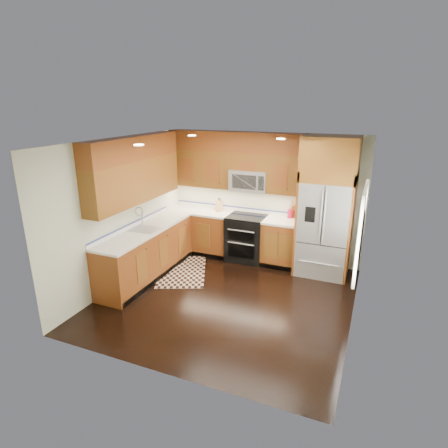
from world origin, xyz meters
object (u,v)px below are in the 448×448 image
at_px(range, 246,238).
at_px(refrigerator, 326,208).
at_px(knife_block, 219,206).
at_px(utensil_crock, 291,212).
at_px(rug, 182,271).

relative_size(range, refrigerator, 0.36).
relative_size(knife_block, utensil_crock, 0.78).
xyz_separation_m(refrigerator, knife_block, (-2.23, 0.21, -0.25)).
height_order(refrigerator, knife_block, refrigerator).
bearing_deg(rug, knife_block, 54.18).
bearing_deg(knife_block, refrigerator, -5.45).
xyz_separation_m(rug, utensil_crock, (1.78, 1.30, 1.06)).
relative_size(rug, utensil_crock, 4.10).
bearing_deg(range, knife_block, 165.65).
bearing_deg(rug, range, 23.97).
bearing_deg(range, refrigerator, -1.40).
xyz_separation_m(rug, knife_block, (0.27, 1.21, 1.05)).
distance_m(range, utensil_crock, 1.06).
bearing_deg(refrigerator, utensil_crock, 157.12).
bearing_deg(range, utensil_crock, 17.58).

